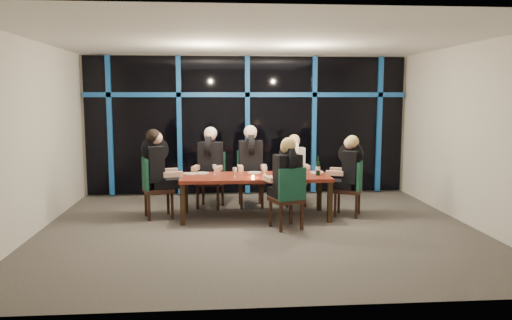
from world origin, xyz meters
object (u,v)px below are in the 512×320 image
object	(u,v)px
chair_far_left	(211,176)
diner_far_mid	(251,154)
diner_end_left	(157,160)
chair_far_right	(294,178)
diner_near_mid	(287,170)
wine_bottle	(318,168)
water_pitcher	(300,170)
dining_table	(255,179)
chair_end_left	(153,185)
diner_far_right	(295,160)
diner_end_right	(348,164)
chair_near_mid	(289,195)
chair_far_mid	(250,175)
chair_end_right	(353,186)
diner_far_left	(210,156)

from	to	relation	value
chair_far_left	diner_far_mid	world-z (taller)	diner_far_mid
diner_end_left	chair_far_right	bearing A→B (deg)	-86.47
diner_end_left	diner_near_mid	bearing A→B (deg)	-127.92
wine_bottle	water_pitcher	world-z (taller)	wine_bottle
dining_table	chair_far_right	xyz separation A→B (m)	(0.84, 0.98, -0.15)
chair_end_left	diner_far_right	distance (m)	2.77
chair_end_left	dining_table	bearing A→B (deg)	-108.24
diner_end_right	wine_bottle	size ratio (longest dim) A/B	2.81
dining_table	diner_near_mid	world-z (taller)	diner_near_mid
chair_near_mid	diner_far_right	world-z (taller)	diner_far_right
dining_table	chair_near_mid	xyz separation A→B (m)	(0.47, -0.86, -0.12)
chair_end_left	water_pitcher	xyz separation A→B (m)	(2.57, -0.21, 0.26)
diner_end_right	chair_far_mid	bearing A→B (deg)	-96.67
chair_end_right	water_pitcher	xyz separation A→B (m)	(-0.96, -0.08, 0.31)
chair_far_mid	diner_far_left	xyz separation A→B (m)	(-0.78, -0.11, 0.41)
diner_end_right	diner_far_left	bearing A→B (deg)	-85.86
chair_end_right	diner_far_left	bearing A→B (deg)	-85.99
chair_near_mid	water_pitcher	world-z (taller)	chair_near_mid
chair_end_right	diner_far_mid	bearing A→B (deg)	-94.15
chair_far_left	diner_far_left	size ratio (longest dim) A/B	1.03
diner_far_right	diner_near_mid	xyz separation A→B (m)	(-0.40, -1.68, 0.06)
diner_far_right	chair_end_left	bearing A→B (deg)	-165.02
chair_end_left	diner_far_mid	xyz separation A→B (m)	(1.77, 0.79, 0.43)
chair_end_left	water_pitcher	bearing A→B (deg)	-110.12
diner_far_left	diner_far_mid	size ratio (longest dim) A/B	0.98
chair_far_right	diner_near_mid	bearing A→B (deg)	-104.95
chair_far_right	chair_near_mid	distance (m)	1.88
dining_table	diner_far_left	world-z (taller)	diner_far_left
diner_far_left	diner_end_right	distance (m)	2.60
wine_bottle	chair_end_left	bearing A→B (deg)	176.90
chair_far_left	diner_far_left	bearing A→B (deg)	-90.00
dining_table	chair_end_left	distance (m)	1.79
chair_end_left	wine_bottle	size ratio (longest dim) A/B	3.12
diner_near_mid	diner_far_left	bearing A→B (deg)	-71.83
chair_near_mid	diner_end_left	xyz separation A→B (m)	(-2.17, 0.97, 0.45)
chair_far_right	wine_bottle	size ratio (longest dim) A/B	2.77
chair_end_left	diner_end_left	xyz separation A→B (m)	(0.09, 0.02, 0.42)
chair_near_mid	diner_far_left	xyz separation A→B (m)	(-1.27, 1.71, 0.44)
diner_far_mid	diner_near_mid	bearing A→B (deg)	-76.35
diner_far_left	diner_end_right	bearing A→B (deg)	-5.30
dining_table	chair_end_right	size ratio (longest dim) A/B	2.63
diner_end_right	water_pitcher	size ratio (longest dim) A/B	4.46
diner_far_right	diner_far_mid	bearing A→B (deg)	179.83
dining_table	chair_end_right	world-z (taller)	chair_end_right
chair_end_left	wine_bottle	bearing A→B (deg)	-108.59
diner_end_left	wine_bottle	world-z (taller)	diner_end_left
chair_far_left	chair_end_left	bearing A→B (deg)	-125.92
chair_far_right	diner_far_mid	size ratio (longest dim) A/B	0.91
diner_end_right	water_pitcher	distance (m)	0.89
water_pitcher	chair_far_mid	bearing A→B (deg)	131.20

